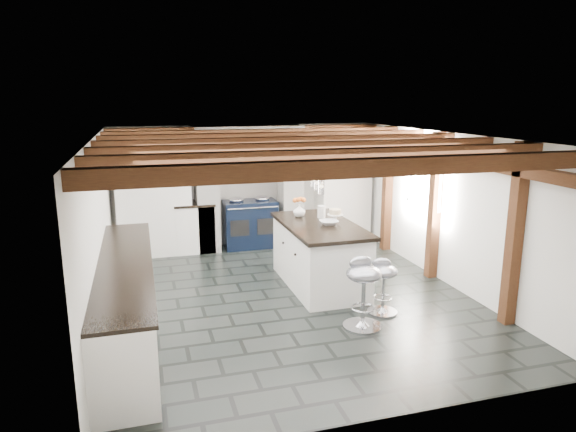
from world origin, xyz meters
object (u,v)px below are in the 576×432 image
object	(u,v)px
kitchen_island	(319,254)
bar_stool_far	(363,285)
range_cooker	(250,223)
bar_stool_near	(384,280)

from	to	relation	value
kitchen_island	bar_stool_far	size ratio (longest dim) A/B	2.19
range_cooker	kitchen_island	world-z (taller)	kitchen_island
bar_stool_near	bar_stool_far	bearing A→B (deg)	-120.04
kitchen_island	bar_stool_far	bearing A→B (deg)	-89.38
bar_stool_near	bar_stool_far	xyz separation A→B (m)	(-0.45, -0.33, 0.10)
kitchen_island	bar_stool_near	xyz separation A→B (m)	(0.47, -1.20, -0.04)
range_cooker	bar_stool_near	world-z (taller)	range_cooker
range_cooker	bar_stool_far	bearing A→B (deg)	-81.31
range_cooker	bar_stool_near	distance (m)	3.71
range_cooker	kitchen_island	bearing A→B (deg)	-76.38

